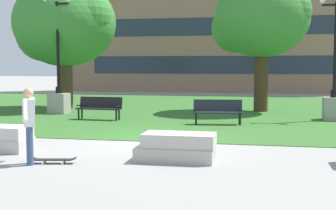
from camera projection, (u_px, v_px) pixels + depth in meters
ground_plane at (155, 142)px, 13.41m from camera, size 140.00×140.00×0.00m
grass_lawn at (200, 109)px, 23.17m from camera, size 40.00×20.00×0.02m
concrete_block_left at (177, 148)px, 10.80m from camera, size 1.82×0.90×0.64m
person_skateboarder at (29, 121)px, 10.35m from camera, size 0.55×1.28×1.71m
skateboard at (54, 160)px, 10.50m from camera, size 1.04×0.39×0.14m
park_bench_near_left at (100, 107)px, 18.74m from camera, size 1.82×0.62×0.90m
park_bench_near_right at (218, 110)px, 17.27m from camera, size 1.85×0.75×0.90m
lamp_post_center at (59, 89)px, 21.10m from camera, size 1.32×0.80×5.39m
lamp_post_left at (334, 94)px, 18.54m from camera, size 1.32×0.80×5.03m
tree_near_right at (64, 24)px, 23.24m from camera, size 5.34×5.08×6.43m
tree_far_left at (261, 19)px, 21.73m from camera, size 4.61×4.39×6.26m
building_facade_distant at (211, 15)px, 37.01m from camera, size 25.62×1.03×12.23m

